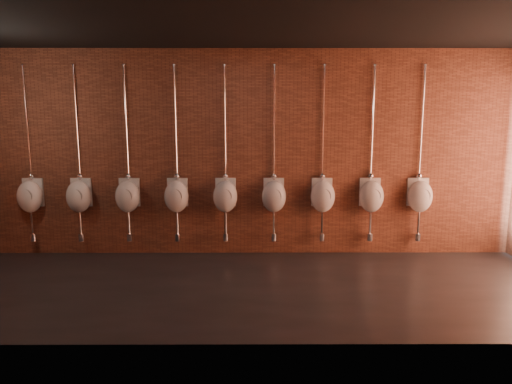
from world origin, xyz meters
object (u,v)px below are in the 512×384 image
urinal_3 (177,196)px  urinal_2 (128,196)px  urinal_8 (420,195)px  urinal_0 (30,196)px  urinal_7 (371,195)px  urinal_1 (79,196)px  urinal_5 (274,196)px  urinal_6 (323,195)px  urinal_4 (225,196)px

urinal_3 → urinal_2: bearing=180.0°
urinal_2 → urinal_8: 4.56m
urinal_0 → urinal_7: same height
urinal_1 → urinal_5: (3.04, 0.00, 0.00)m
urinal_0 → urinal_6: bearing=0.0°
urinal_1 → urinal_4: bearing=0.0°
urinal_5 → urinal_6: (0.76, 0.00, 0.00)m
urinal_6 → urinal_2: bearing=180.0°
urinal_4 → urinal_6: bearing=0.0°
urinal_2 → urinal_3: same height
urinal_2 → urinal_5: same height
urinal_7 → urinal_8: size_ratio=1.00×
urinal_6 → urinal_8: (1.52, 0.00, 0.00)m
urinal_1 → urinal_2: 0.76m
urinal_3 → urinal_1: bearing=180.0°
urinal_6 → urinal_8: bearing=0.0°
urinal_6 → urinal_5: bearing=180.0°
urinal_0 → urinal_1: size_ratio=1.00×
urinal_0 → urinal_5: bearing=0.0°
urinal_0 → urinal_7: (5.32, 0.00, 0.00)m
urinal_0 → urinal_8: bearing=0.0°
urinal_2 → urinal_5: (2.28, 0.00, 0.00)m
urinal_0 → urinal_1: bearing=0.0°
urinal_4 → urinal_7: bearing=0.0°
urinal_1 → urinal_7: bearing=0.0°
urinal_1 → urinal_7: (4.56, 0.00, 0.00)m
urinal_2 → urinal_8: same height
urinal_5 → urinal_3: bearing=180.0°
urinal_1 → urinal_6: bearing=0.0°
urinal_1 → urinal_3: (1.52, 0.00, 0.00)m
urinal_1 → urinal_5: 3.04m
urinal_7 → urinal_4: bearing=180.0°
urinal_1 → urinal_2: bearing=0.0°
urinal_5 → urinal_8: 2.28m
urinal_5 → urinal_8: size_ratio=1.00×
urinal_2 → urinal_6: (3.04, 0.00, 0.00)m
urinal_2 → urinal_1: bearing=180.0°
urinal_3 → urinal_7: (3.04, 0.00, 0.00)m
urinal_0 → urinal_4: same height
urinal_3 → urinal_6: bearing=0.0°
urinal_8 → urinal_1: bearing=180.0°
urinal_0 → urinal_6: (4.56, 0.00, 0.00)m
urinal_8 → urinal_5: bearing=180.0°
urinal_4 → urinal_5: same height
urinal_4 → urinal_6: size_ratio=1.00×
urinal_7 → urinal_3: bearing=180.0°
urinal_1 → urinal_3: 1.52m
urinal_2 → urinal_7: (3.80, 0.00, 0.00)m
urinal_8 → urinal_4: bearing=180.0°
urinal_0 → urinal_2: size_ratio=1.00×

